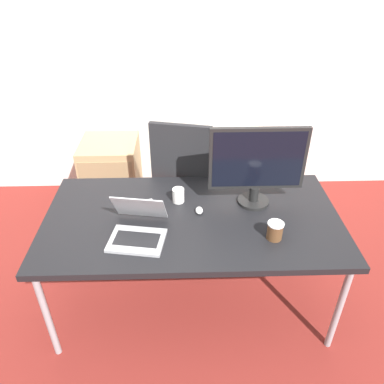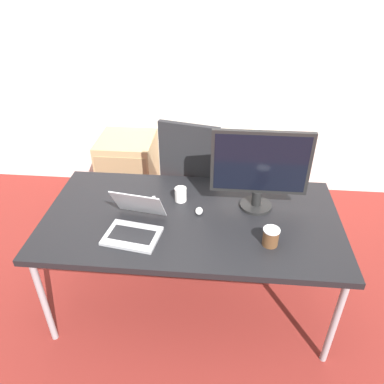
{
  "view_description": "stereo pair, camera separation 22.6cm",
  "coord_description": "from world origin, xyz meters",
  "px_view_note": "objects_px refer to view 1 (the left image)",
  "views": [
    {
      "loc": [
        -0.06,
        -1.84,
        2.13
      ],
      "look_at": [
        0.0,
        0.05,
        0.88
      ],
      "focal_mm": 35.0,
      "sensor_mm": 36.0,
      "label": 1
    },
    {
      "loc": [
        0.17,
        -1.83,
        2.13
      ],
      "look_at": [
        0.0,
        0.05,
        0.88
      ],
      "focal_mm": 35.0,
      "sensor_mm": 36.0,
      "label": 2
    }
  ],
  "objects_px": {
    "laptop_center": "(138,229)",
    "mouse": "(199,210)",
    "cabinet_left": "(112,172)",
    "coffee_cup_white": "(178,195)",
    "cabinet_right": "(238,170)",
    "coffee_cup_brown": "(275,231)",
    "office_chair": "(187,193)",
    "monitor": "(257,165)"
  },
  "relations": [
    {
      "from": "laptop_center",
      "to": "mouse",
      "type": "height_order",
      "value": "laptop_center"
    },
    {
      "from": "cabinet_left",
      "to": "coffee_cup_white",
      "type": "bearing_deg",
      "value": -59.62
    },
    {
      "from": "cabinet_right",
      "to": "mouse",
      "type": "xyz_separation_m",
      "value": [
        -0.44,
        -1.23,
        0.43
      ]
    },
    {
      "from": "mouse",
      "to": "coffee_cup_white",
      "type": "distance_m",
      "value": 0.18
    },
    {
      "from": "mouse",
      "to": "coffee_cup_brown",
      "type": "bearing_deg",
      "value": -31.61
    },
    {
      "from": "laptop_center",
      "to": "coffee_cup_white",
      "type": "distance_m",
      "value": 0.41
    },
    {
      "from": "cabinet_left",
      "to": "coffee_cup_brown",
      "type": "relative_size",
      "value": 5.87
    },
    {
      "from": "office_chair",
      "to": "laptop_center",
      "type": "distance_m",
      "value": 0.98
    },
    {
      "from": "monitor",
      "to": "coffee_cup_white",
      "type": "bearing_deg",
      "value": 176.74
    },
    {
      "from": "monitor",
      "to": "coffee_cup_brown",
      "type": "relative_size",
      "value": 5.56
    },
    {
      "from": "cabinet_left",
      "to": "cabinet_right",
      "type": "height_order",
      "value": "same"
    },
    {
      "from": "office_chair",
      "to": "cabinet_right",
      "type": "xyz_separation_m",
      "value": [
        0.5,
        0.56,
        -0.12
      ]
    },
    {
      "from": "coffee_cup_white",
      "to": "coffee_cup_brown",
      "type": "bearing_deg",
      "value": -35.06
    },
    {
      "from": "coffee_cup_white",
      "to": "mouse",
      "type": "bearing_deg",
      "value": -44.4
    },
    {
      "from": "cabinet_right",
      "to": "mouse",
      "type": "bearing_deg",
      "value": -109.52
    },
    {
      "from": "mouse",
      "to": "coffee_cup_white",
      "type": "bearing_deg",
      "value": 135.6
    },
    {
      "from": "cabinet_right",
      "to": "mouse",
      "type": "height_order",
      "value": "mouse"
    },
    {
      "from": "coffee_cup_brown",
      "to": "laptop_center",
      "type": "bearing_deg",
      "value": 176.54
    },
    {
      "from": "cabinet_right",
      "to": "monitor",
      "type": "bearing_deg",
      "value": -94.04
    },
    {
      "from": "coffee_cup_white",
      "to": "laptop_center",
      "type": "bearing_deg",
      "value": -124.49
    },
    {
      "from": "laptop_center",
      "to": "monitor",
      "type": "distance_m",
      "value": 0.81
    },
    {
      "from": "monitor",
      "to": "mouse",
      "type": "height_order",
      "value": "monitor"
    },
    {
      "from": "laptop_center",
      "to": "monitor",
      "type": "relative_size",
      "value": 0.65
    },
    {
      "from": "office_chair",
      "to": "cabinet_right",
      "type": "bearing_deg",
      "value": 48.29
    },
    {
      "from": "laptop_center",
      "to": "monitor",
      "type": "height_order",
      "value": "monitor"
    },
    {
      "from": "coffee_cup_white",
      "to": "office_chair",
      "type": "bearing_deg",
      "value": 83.4
    },
    {
      "from": "coffee_cup_brown",
      "to": "monitor",
      "type": "bearing_deg",
      "value": 99.62
    },
    {
      "from": "cabinet_right",
      "to": "coffee_cup_white",
      "type": "xyz_separation_m",
      "value": [
        -0.57,
        -1.1,
        0.46
      ]
    },
    {
      "from": "office_chair",
      "to": "cabinet_left",
      "type": "height_order",
      "value": "office_chair"
    },
    {
      "from": "cabinet_left",
      "to": "monitor",
      "type": "bearing_deg",
      "value": -44.95
    },
    {
      "from": "monitor",
      "to": "coffee_cup_white",
      "type": "xyz_separation_m",
      "value": [
        -0.49,
        0.03,
        -0.23
      ]
    },
    {
      "from": "monitor",
      "to": "coffee_cup_white",
      "type": "height_order",
      "value": "monitor"
    },
    {
      "from": "office_chair",
      "to": "coffee_cup_white",
      "type": "bearing_deg",
      "value": -96.6
    },
    {
      "from": "monitor",
      "to": "coffee_cup_white",
      "type": "distance_m",
      "value": 0.54
    },
    {
      "from": "cabinet_right",
      "to": "coffee_cup_white",
      "type": "distance_m",
      "value": 1.32
    },
    {
      "from": "office_chair",
      "to": "monitor",
      "type": "distance_m",
      "value": 0.91
    },
    {
      "from": "office_chair",
      "to": "mouse",
      "type": "bearing_deg",
      "value": -84.21
    },
    {
      "from": "cabinet_right",
      "to": "coffee_cup_brown",
      "type": "distance_m",
      "value": 1.56
    },
    {
      "from": "cabinet_right",
      "to": "coffee_cup_brown",
      "type": "relative_size",
      "value": 5.87
    },
    {
      "from": "office_chair",
      "to": "mouse",
      "type": "distance_m",
      "value": 0.74
    },
    {
      "from": "office_chair",
      "to": "cabinet_left",
      "type": "xyz_separation_m",
      "value": [
        -0.71,
        0.56,
        -0.12
      ]
    },
    {
      "from": "monitor",
      "to": "mouse",
      "type": "distance_m",
      "value": 0.46
    }
  ]
}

